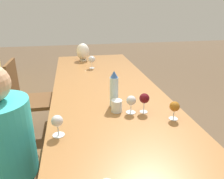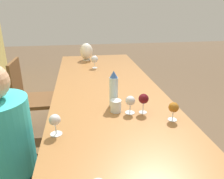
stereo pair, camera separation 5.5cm
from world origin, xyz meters
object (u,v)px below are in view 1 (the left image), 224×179
at_px(wine_glass_4, 144,99).
at_px(chair_far, 28,98).
at_px(water_tumbler, 116,106).
at_px(wine_glass_5, 131,101).
at_px(water_bottle, 114,89).
at_px(wine_glass_3, 57,122).
at_px(person_near, 7,152).
at_px(vase, 83,52).
at_px(wine_glass_1, 92,60).
at_px(wine_glass_0, 175,107).

relative_size(wine_glass_4, chair_far, 0.15).
distance_m(water_tumbler, wine_glass_5, 0.12).
distance_m(water_bottle, water_tumbler, 0.13).
relative_size(wine_glass_3, person_near, 0.11).
xyz_separation_m(vase, wine_glass_5, (-1.62, -0.23, -0.03)).
xyz_separation_m(water_tumbler, chair_far, (1.02, 0.81, -0.31)).
xyz_separation_m(vase, wine_glass_1, (-0.40, -0.08, -0.02)).
bearing_deg(water_tumbler, wine_glass_1, 2.76).
xyz_separation_m(water_bottle, wine_glass_5, (-0.14, -0.10, -0.04)).
xyz_separation_m(wine_glass_5, chair_far, (1.05, 0.91, -0.36)).
relative_size(wine_glass_4, wine_glass_5, 1.10).
bearing_deg(wine_glass_4, chair_far, 43.49).
bearing_deg(wine_glass_1, water_bottle, -176.88).
distance_m(water_bottle, chair_far, 1.29).
bearing_deg(vase, wine_glass_0, -164.31).
xyz_separation_m(vase, chair_far, (-0.56, 0.68, -0.39)).
bearing_deg(wine_glass_3, person_near, 75.81).
xyz_separation_m(water_bottle, wine_glass_4, (-0.15, -0.19, -0.03)).
bearing_deg(water_tumbler, wine_glass_3, 120.91).
bearing_deg(wine_glass_3, chair_far, 18.30).
bearing_deg(wine_glass_4, person_near, 96.85).
bearing_deg(person_near, water_bottle, -70.63).
distance_m(wine_glass_3, chair_far, 1.37).
relative_size(wine_glass_0, chair_far, 0.14).
xyz_separation_m(wine_glass_0, person_near, (0.02, 1.09, -0.22)).
height_order(wine_glass_4, wine_glass_5, wine_glass_4).
height_order(water_tumbler, person_near, person_near).
height_order(wine_glass_3, wine_glass_5, wine_glass_3).
bearing_deg(water_tumbler, chair_far, 38.70).
bearing_deg(wine_glass_4, wine_glass_0, -128.78).
height_order(wine_glass_1, wine_glass_3, wine_glass_1).
bearing_deg(wine_glass_1, water_tumbler, -177.24).
relative_size(water_tumbler, wine_glass_3, 0.67).
xyz_separation_m(wine_glass_1, wine_glass_4, (-1.22, -0.25, -0.00)).
distance_m(wine_glass_3, person_near, 0.41).
relative_size(vase, person_near, 0.19).
relative_size(water_bottle, wine_glass_0, 2.18).
relative_size(water_tumbler, chair_far, 0.09).
bearing_deg(vase, wine_glass_1, -169.03).
height_order(water_bottle, water_tumbler, water_bottle).
distance_m(water_bottle, wine_glass_4, 0.24).
relative_size(wine_glass_5, chair_far, 0.14).
bearing_deg(person_near, wine_glass_0, -91.21).
bearing_deg(person_near, wine_glass_4, -83.15).
height_order(water_tumbler, wine_glass_5, wine_glass_5).
distance_m(wine_glass_0, chair_far, 1.71).
height_order(water_tumbler, wine_glass_3, wine_glass_3).
height_order(wine_glass_3, chair_far, chair_far).
distance_m(chair_far, person_near, 1.18).
xyz_separation_m(water_bottle, person_near, (-0.26, 0.73, -0.27)).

